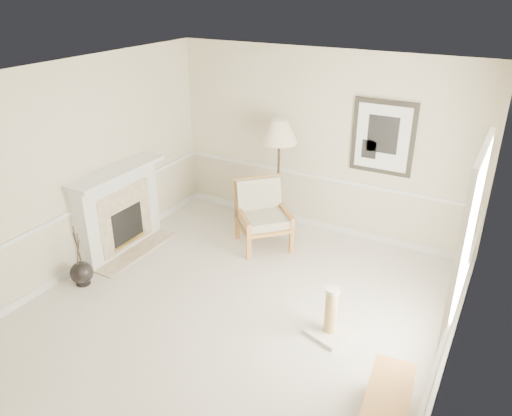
{
  "coord_description": "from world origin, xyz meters",
  "views": [
    {
      "loc": [
        2.71,
        -4.32,
        3.85
      ],
      "look_at": [
        -0.05,
        0.7,
        1.17
      ],
      "focal_mm": 35.0,
      "sensor_mm": 36.0,
      "label": 1
    }
  ],
  "objects": [
    {
      "name": "floor_lamp",
      "position": [
        -0.58,
        2.4,
        1.61
      ],
      "size": [
        0.73,
        0.73,
        1.84
      ],
      "rotation": [
        0.0,
        0.0,
        0.3
      ],
      "color": "black",
      "rests_on": "ground"
    },
    {
      "name": "fireplace",
      "position": [
        -2.34,
        0.6,
        0.64
      ],
      "size": [
        0.64,
        1.64,
        1.31
      ],
      "color": "white",
      "rests_on": "ground"
    },
    {
      "name": "scratching_post",
      "position": [
        1.2,
        0.22,
        0.2
      ],
      "size": [
        0.57,
        0.57,
        0.64
      ],
      "rotation": [
        0.0,
        0.0,
        -0.32
      ],
      "color": "white",
      "rests_on": "ground"
    },
    {
      "name": "armchair",
      "position": [
        -0.56,
        1.81,
        0.55
      ],
      "size": [
        1.11,
        1.11,
        1.01
      ],
      "rotation": [
        0.0,
        0.0,
        0.79
      ],
      "color": "olive",
      "rests_on": "ground"
    },
    {
      "name": "floor_vase",
      "position": [
        -2.15,
        -0.41,
        0.17
      ],
      "size": [
        0.31,
        0.31,
        0.91
      ],
      "rotation": [
        0.0,
        0.0,
        0.0
      ],
      "color": "black",
      "rests_on": "ground"
    },
    {
      "name": "room",
      "position": [
        0.14,
        0.08,
        1.87
      ],
      "size": [
        5.04,
        5.54,
        2.92
      ],
      "color": "beige",
      "rests_on": "ground"
    },
    {
      "name": "ground",
      "position": [
        0.0,
        0.0,
        0.0
      ],
      "size": [
        5.5,
        5.5,
        0.0
      ],
      "primitive_type": "plane",
      "color": "silver",
      "rests_on": "ground"
    }
  ]
}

